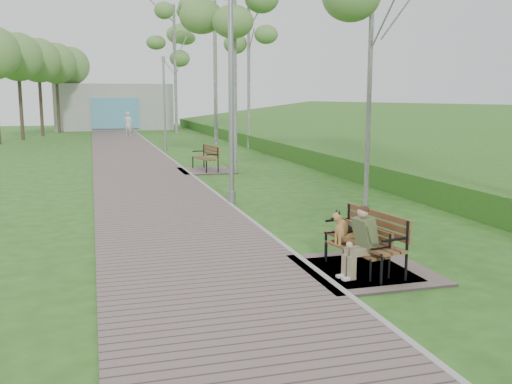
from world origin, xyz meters
The scene contains 14 objects.
walkway centered at (-1.75, 21.50, 0.02)m, with size 3.50×67.00×0.04m, color #71605B.
kerb centered at (0.00, 21.50, 0.03)m, with size 0.10×67.00×0.05m, color #999993.
embankment centered at (12.00, 20.00, 0.00)m, with size 14.00×70.00×1.60m, color #46882D.
building_north centered at (-1.50, 50.97, 1.99)m, with size 10.00×5.20×4.00m.
bench_main centered at (0.59, 6.13, 0.37)m, with size 1.55×1.72×1.35m.
bench_second centered at (0.77, 6.19, 0.23)m, with size 2.02×2.24×1.24m.
bench_third centered at (0.72, 19.68, 0.23)m, with size 2.02×2.25×1.24m.
lamp_post_second centered at (0.11, 12.74, 2.76)m, with size 0.23×0.23×5.91m.
lamp_post_third centered at (0.31, 28.80, 2.32)m, with size 0.19×0.19×4.98m.
pedestrian_near centered at (-0.89, 41.14, 0.91)m, with size 0.66×0.43×1.81m, color silver.
pedestrian_far centered at (-1.95, 48.94, 0.87)m, with size 0.85×0.66×1.74m, color #9D9689.
birch_far_c centered at (5.04, 29.01, 7.22)m, with size 2.35×2.35×9.20m.
birch_distant_a centered at (2.89, 42.67, 8.01)m, with size 2.97×2.97×10.21m.
birch_distant_b centered at (3.76, 48.43, 7.20)m, with size 2.88×2.88×9.17m.
Camera 1 is at (-3.45, -2.09, 2.85)m, focal length 40.00 mm.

